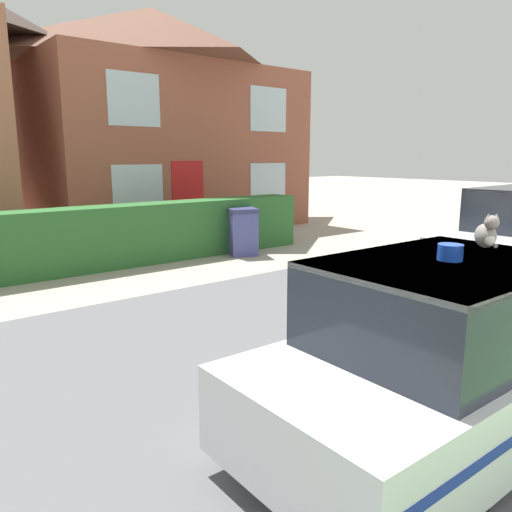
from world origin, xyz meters
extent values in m
cube|color=#5B5B60|center=(0.00, 4.57, 0.01)|extent=(28.00, 6.59, 0.01)
cube|color=#2D662D|center=(-0.07, 10.26, 0.62)|extent=(9.97, 0.75, 1.25)
cylinder|color=black|center=(1.15, 3.24, 0.34)|extent=(0.66, 0.21, 0.65)
cylinder|color=black|center=(-1.30, 1.92, 0.34)|extent=(0.66, 0.21, 0.65)
cylinder|color=black|center=(-1.28, 3.28, 0.34)|extent=(0.66, 0.21, 0.65)
cube|color=silver|center=(-0.07, 2.58, 0.51)|extent=(3.95, 1.63, 0.63)
cube|color=#232833|center=(-0.32, 2.58, 1.14)|extent=(1.98, 1.44, 0.64)
cube|color=silver|center=(-0.32, 2.58, 1.44)|extent=(1.98, 1.44, 0.04)
cube|color=navy|center=(-0.06, 3.36, 0.55)|extent=(3.73, 0.07, 0.07)
cylinder|color=blue|center=(-0.32, 2.58, 1.52)|extent=(0.18, 0.18, 0.12)
ellipsoid|color=gray|center=(-0.27, 2.36, 1.67)|extent=(0.23, 0.24, 0.17)
ellipsoid|color=white|center=(-0.32, 2.30, 1.66)|extent=(0.09, 0.09, 0.09)
sphere|color=gray|center=(-0.32, 2.29, 1.78)|extent=(0.10, 0.10, 0.10)
cone|color=gray|center=(-0.34, 2.31, 1.82)|extent=(0.04, 0.04, 0.04)
cone|color=gray|center=(-0.30, 2.28, 1.82)|extent=(0.04, 0.04, 0.04)
cylinder|color=gray|center=(-0.17, 2.36, 1.60)|extent=(0.13, 0.14, 0.03)
cylinder|color=black|center=(4.73, 5.49, 0.32)|extent=(0.62, 0.23, 0.61)
cylinder|color=black|center=(7.52, 5.61, 0.32)|extent=(0.62, 0.23, 0.61)
cube|color=#93513D|center=(4.18, 15.71, 2.44)|extent=(7.95, 6.14, 4.88)
pyramid|color=brown|center=(4.18, 15.71, 5.83)|extent=(8.34, 6.45, 1.89)
cube|color=red|center=(3.47, 12.63, 1.05)|extent=(1.00, 0.02, 2.10)
cube|color=silver|center=(1.99, 12.63, 1.37)|extent=(1.40, 0.02, 1.30)
cube|color=silver|center=(6.36, 12.63, 1.37)|extent=(1.40, 0.02, 1.30)
cube|color=silver|center=(1.99, 12.63, 3.61)|extent=(1.40, 0.02, 1.30)
cube|color=silver|center=(6.36, 12.63, 3.61)|extent=(1.40, 0.02, 1.30)
cube|color=#474C8C|center=(3.08, 9.64, 0.49)|extent=(0.78, 0.80, 0.97)
cube|color=navy|center=(3.08, 9.64, 1.02)|extent=(0.82, 0.84, 0.10)
camera|label=1|loc=(-3.71, 0.66, 2.22)|focal=35.00mm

